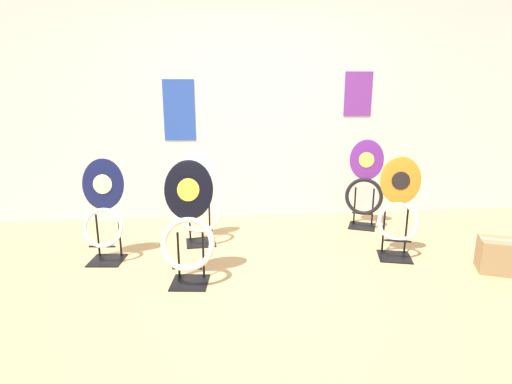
# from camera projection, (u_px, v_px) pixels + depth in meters

# --- Properties ---
(ground_plane) EXTENTS (14.00, 14.00, 0.00)m
(ground_plane) POSITION_uv_depth(u_px,v_px,m) (279.00, 305.00, 2.77)
(ground_plane) COLOR tan
(wall_back) EXTENTS (8.00, 0.07, 2.60)m
(wall_back) POSITION_uv_depth(u_px,v_px,m) (251.00, 105.00, 4.55)
(wall_back) COLOR silver
(wall_back) RESTS_ON ground_plane
(toilet_seat_display_purple_note) EXTENTS (0.42, 0.37, 0.96)m
(toilet_seat_display_purple_note) POSITION_uv_depth(u_px,v_px,m) (364.00, 188.00, 4.30)
(toilet_seat_display_purple_note) COLOR black
(toilet_seat_display_purple_note) RESTS_ON ground_plane
(toilet_seat_display_navy_moon) EXTENTS (0.37, 0.31, 0.90)m
(toilet_seat_display_navy_moon) POSITION_uv_depth(u_px,v_px,m) (104.00, 214.00, 3.42)
(toilet_seat_display_navy_moon) COLOR black
(toilet_seat_display_navy_moon) RESTS_ON ground_plane
(toilet_seat_display_white_plain) EXTENTS (0.44, 0.33, 0.89)m
(toilet_seat_display_white_plain) POSITION_uv_depth(u_px,v_px,m) (199.00, 203.00, 3.84)
(toilet_seat_display_white_plain) COLOR black
(toilet_seat_display_white_plain) RESTS_ON ground_plane
(toilet_seat_display_orange_sun) EXTENTS (0.37, 0.34, 0.91)m
(toilet_seat_display_orange_sun) POSITION_uv_depth(u_px,v_px,m) (399.00, 208.00, 3.48)
(toilet_seat_display_orange_sun) COLOR black
(toilet_seat_display_orange_sun) RESTS_ON ground_plane
(toilet_seat_display_jazz_black) EXTENTS (0.43, 0.35, 0.95)m
(toilet_seat_display_jazz_black) POSITION_uv_depth(u_px,v_px,m) (188.00, 227.00, 3.01)
(toilet_seat_display_jazz_black) COLOR black
(toilet_seat_display_jazz_black) RESTS_ON ground_plane
(storage_box) EXTENTS (0.46, 0.38, 0.28)m
(storage_box) POSITION_uv_depth(u_px,v_px,m) (505.00, 256.00, 3.26)
(storage_box) COLOR #93754C
(storage_box) RESTS_ON ground_plane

